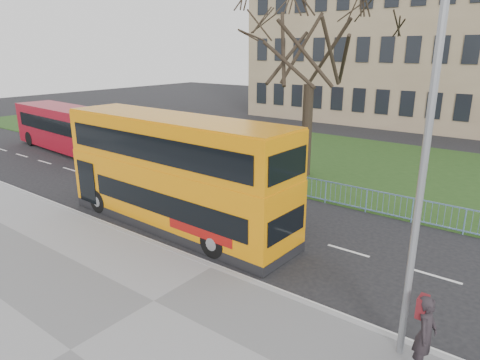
{
  "coord_description": "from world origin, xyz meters",
  "views": [
    {
      "loc": [
        8.47,
        -11.09,
        7.01
      ],
      "look_at": [
        -0.82,
        1.0,
        2.35
      ],
      "focal_mm": 32.0,
      "sensor_mm": 36.0,
      "label": 1
    }
  ],
  "objects_px": {
    "red_bus": "(71,129)",
    "street_lamp": "(418,170)",
    "yellow_bus": "(175,170)",
    "pedestrian": "(425,334)"
  },
  "relations": [
    {
      "from": "street_lamp",
      "to": "pedestrian",
      "type": "bearing_deg",
      "value": -18.66
    },
    {
      "from": "yellow_bus",
      "to": "street_lamp",
      "type": "relative_size",
      "value": 1.32
    },
    {
      "from": "red_bus",
      "to": "street_lamp",
      "type": "distance_m",
      "value": 26.64
    },
    {
      "from": "yellow_bus",
      "to": "pedestrian",
      "type": "bearing_deg",
      "value": -12.75
    },
    {
      "from": "red_bus",
      "to": "yellow_bus",
      "type": "bearing_deg",
      "value": -13.37
    },
    {
      "from": "red_bus",
      "to": "street_lamp",
      "type": "relative_size",
      "value": 1.46
    },
    {
      "from": "yellow_bus",
      "to": "red_bus",
      "type": "relative_size",
      "value": 0.9
    },
    {
      "from": "yellow_bus",
      "to": "pedestrian",
      "type": "height_order",
      "value": "yellow_bus"
    },
    {
      "from": "yellow_bus",
      "to": "street_lamp",
      "type": "height_order",
      "value": "street_lamp"
    },
    {
      "from": "red_bus",
      "to": "street_lamp",
      "type": "height_order",
      "value": "street_lamp"
    }
  ]
}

